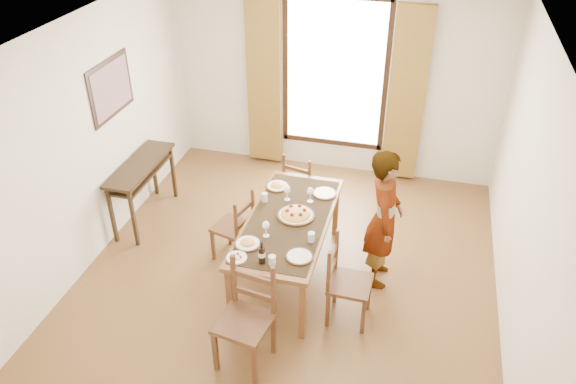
% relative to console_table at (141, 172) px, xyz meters
% --- Properties ---
extents(ground, '(5.00, 5.00, 0.00)m').
position_rel_console_table_xyz_m(ground, '(2.03, -0.60, -0.68)').
color(ground, '#522D19').
rests_on(ground, ground).
extents(room_shell, '(4.60, 5.10, 2.74)m').
position_rel_console_table_xyz_m(room_shell, '(2.03, -0.47, 0.86)').
color(room_shell, beige).
rests_on(room_shell, ground).
extents(console_table, '(0.38, 1.20, 0.80)m').
position_rel_console_table_xyz_m(console_table, '(0.00, 0.00, 0.00)').
color(console_table, '#302010').
rests_on(console_table, ground).
extents(dining_table, '(0.85, 1.86, 0.76)m').
position_rel_console_table_xyz_m(dining_table, '(2.02, -0.60, 0.00)').
color(dining_table, brown).
rests_on(dining_table, ground).
extents(chair_west, '(0.48, 0.48, 0.88)m').
position_rel_console_table_xyz_m(chair_west, '(1.36, -0.47, -0.27)').
color(chair_west, brown).
rests_on(chair_west, ground).
extents(chair_north, '(0.48, 0.48, 0.92)m').
position_rel_console_table_xyz_m(chair_north, '(1.90, 0.56, -0.26)').
color(chair_north, brown).
rests_on(chair_north, ground).
extents(chair_south, '(0.53, 0.53, 1.05)m').
position_rel_console_table_xyz_m(chair_south, '(1.96, -1.86, -0.20)').
color(chair_south, brown).
rests_on(chair_south, ground).
extents(chair_east, '(0.42, 0.42, 0.93)m').
position_rel_console_table_xyz_m(chair_east, '(2.75, -1.09, -0.25)').
color(chair_east, brown).
rests_on(chair_east, ground).
extents(man, '(0.64, 0.47, 1.59)m').
position_rel_console_table_xyz_m(man, '(3.00, -0.41, 0.11)').
color(man, gray).
rests_on(man, ground).
extents(plate_sw, '(0.27, 0.27, 0.05)m').
position_rel_console_table_xyz_m(plate_sw, '(1.75, -1.13, 0.10)').
color(plate_sw, silver).
rests_on(plate_sw, dining_table).
extents(plate_se, '(0.27, 0.27, 0.05)m').
position_rel_console_table_xyz_m(plate_se, '(2.29, -1.19, 0.10)').
color(plate_se, silver).
rests_on(plate_se, dining_table).
extents(plate_nw, '(0.27, 0.27, 0.05)m').
position_rel_console_table_xyz_m(plate_nw, '(1.74, -0.03, 0.10)').
color(plate_nw, silver).
rests_on(plate_nw, dining_table).
extents(plate_ne, '(0.27, 0.27, 0.05)m').
position_rel_console_table_xyz_m(plate_ne, '(2.30, -0.04, 0.10)').
color(plate_ne, silver).
rests_on(plate_ne, dining_table).
extents(pasta_platter, '(0.40, 0.40, 0.10)m').
position_rel_console_table_xyz_m(pasta_platter, '(2.09, -0.54, 0.12)').
color(pasta_platter, '#C03F18').
rests_on(pasta_platter, dining_table).
extents(caprese_plate, '(0.20, 0.20, 0.04)m').
position_rel_console_table_xyz_m(caprese_plate, '(1.71, -1.36, 0.09)').
color(caprese_plate, silver).
rests_on(caprese_plate, dining_table).
extents(wine_glass_a, '(0.08, 0.08, 0.18)m').
position_rel_console_table_xyz_m(wine_glass_a, '(1.88, -0.95, 0.16)').
color(wine_glass_a, white).
rests_on(wine_glass_a, dining_table).
extents(wine_glass_b, '(0.08, 0.08, 0.18)m').
position_rel_console_table_xyz_m(wine_glass_b, '(2.17, -0.23, 0.16)').
color(wine_glass_b, white).
rests_on(wine_glass_b, dining_table).
extents(wine_glass_c, '(0.08, 0.08, 0.18)m').
position_rel_console_table_xyz_m(wine_glass_c, '(1.92, -0.26, 0.16)').
color(wine_glass_c, white).
rests_on(wine_glass_c, dining_table).
extents(tumbler_a, '(0.07, 0.07, 0.10)m').
position_rel_console_table_xyz_m(tumbler_a, '(2.34, -0.91, 0.12)').
color(tumbler_a, silver).
rests_on(tumbler_a, dining_table).
extents(tumbler_b, '(0.07, 0.07, 0.10)m').
position_rel_console_table_xyz_m(tumbler_b, '(1.69, -0.34, 0.12)').
color(tumbler_b, silver).
rests_on(tumbler_b, dining_table).
extents(tumbler_c, '(0.07, 0.07, 0.10)m').
position_rel_console_table_xyz_m(tumbler_c, '(2.06, -1.36, 0.12)').
color(tumbler_c, silver).
rests_on(tumbler_c, dining_table).
extents(wine_bottle, '(0.07, 0.07, 0.25)m').
position_rel_console_table_xyz_m(wine_bottle, '(1.96, -1.35, 0.20)').
color(wine_bottle, black).
rests_on(wine_bottle, dining_table).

